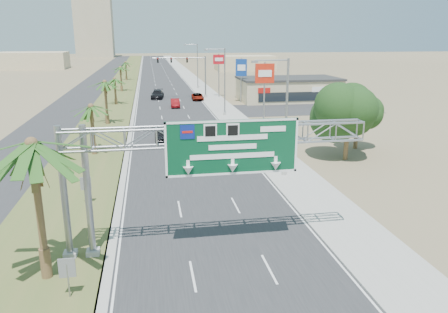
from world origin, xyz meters
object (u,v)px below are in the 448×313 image
Objects in this scene: signal_mast at (195,73)px; pole_sign_blue at (241,69)px; sign_gantry at (202,146)px; car_right_lane at (198,97)px; car_far at (157,94)px; car_left_lane at (162,135)px; pole_sign_red_near at (265,77)px; car_mid_lane at (175,103)px; store_building at (288,90)px; palm_near at (31,145)px; pole_sign_red_far at (219,63)px.

signal_mast is 10.49m from pole_sign_blue.
sign_gantry is 60.01m from car_right_lane.
sign_gantry is 63.04m from car_far.
car_left_lane is 14.87m from pole_sign_red_near.
pole_sign_red_near is at bearing -63.04° from car_mid_lane.
signal_mast is at bearing 77.99° from car_left_lane.
car_mid_lane is at bearing -70.24° from car_far.
store_building is at bearing 50.33° from car_left_lane.
pole_sign_blue is (21.92, 56.77, -0.99)m from palm_near.
store_building is at bearing -27.86° from pole_sign_red_far.
car_mid_lane is at bearing 88.15° from sign_gantry.
car_mid_lane is (-4.57, -10.45, -4.14)m from signal_mast.
sign_gantry reaches higher than car_far.
car_left_lane is at bearing -109.14° from pole_sign_red_far.
palm_near is 65.42m from car_far.
pole_sign_red_far is at bearing 152.14° from store_building.
sign_gantry reaches higher than store_building.
car_left_lane is (6.72, 28.75, -6.22)m from palm_near.
sign_gantry is at bearing -82.88° from car_far.
pole_sign_blue is (2.17, 24.19, -0.83)m from pole_sign_red_near.
car_right_lane is at bearing 83.87° from sign_gantry.
pole_sign_red_far is at bearing 71.11° from car_left_lane.
car_right_lane is 8.16m from car_far.
signal_mast is at bearing 95.16° from car_right_lane.
store_building is 38.17m from car_left_lane.
car_far is at bearing 157.38° from car_right_lane.
pole_sign_red_near reaches higher than pole_sign_blue.
car_right_lane is at bearing 60.51° from car_mid_lane.
palm_near is 1.05× the size of pole_sign_blue.
signal_mast is (14.37, 63.97, -2.08)m from palm_near.
pole_sign_blue is at bearing 61.77° from car_left_lane.
store_building is at bearing 67.64° from sign_gantry.
pole_sign_red_far is (4.72, 0.43, 1.82)m from signal_mast.
car_far is 0.65× the size of pole_sign_red_far.
sign_gantry is 3.05× the size of car_far.
car_left_lane is 0.91× the size of car_right_lane.
car_mid_lane is at bearing -165.02° from pole_sign_blue.
pole_sign_red_near is at bearing -62.36° from car_far.
pole_sign_blue is at bearing 16.56° from car_mid_lane.
signal_mast is at bearing 160.46° from store_building.
car_mid_lane is 9.13m from car_right_lane.
car_mid_lane is 23.97m from pole_sign_red_near.
signal_mast is 4.97m from car_right_lane.
signal_mast is 2.25× the size of car_right_lane.
signal_mast is 0.57× the size of store_building.
signal_mast is at bearing 77.34° from palm_near.
car_mid_lane is 11.54m from car_far.
sign_gantry is 51.90m from car_mid_lane.
signal_mast is 2.39× the size of car_mid_lane.
pole_sign_red_far reaches higher than car_left_lane.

